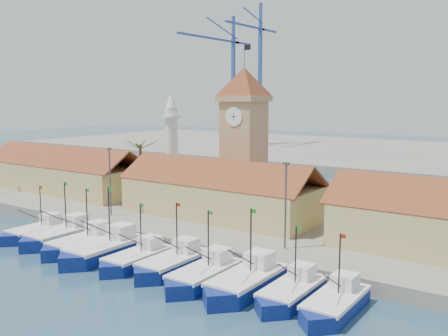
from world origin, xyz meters
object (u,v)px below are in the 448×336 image
Objects in this scene: boat_0 at (36,232)px; boat_5 at (171,265)px; clock_tower at (244,134)px; minaret at (172,144)px.

boat_0 is 21.46m from boat_5.
minaret is at bearing 172.39° from clock_tower.
boat_5 is at bearing -74.87° from clock_tower.
clock_tower reaches higher than boat_5.
minaret is (-21.20, 24.93, 8.98)m from boat_5.
clock_tower is 15.30m from minaret.
clock_tower is (-6.20, 22.92, 11.22)m from boat_5.
clock_tower reaches higher than boat_0.
minaret is at bearing 89.40° from boat_0.
boat_5 is 26.26m from clock_tower.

